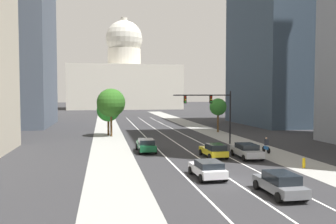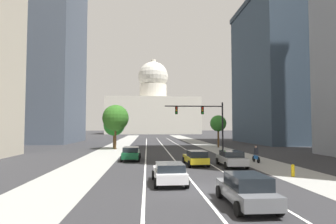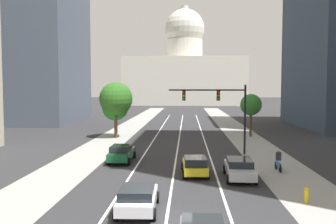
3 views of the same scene
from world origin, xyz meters
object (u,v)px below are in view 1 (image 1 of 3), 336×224
at_px(fire_hydrant, 304,163).
at_px(street_tree_near_right, 218,107).
at_px(street_tree_near_left, 111,103).
at_px(capitol_building, 124,79).
at_px(car_yellow, 214,150).
at_px(car_white, 208,169).
at_px(car_green, 146,145).
at_px(car_silver, 247,150).
at_px(street_tree_mid_left, 108,110).
at_px(cyclist, 266,145).
at_px(traffic_signal_mast, 213,106).
at_px(car_gray, 280,183).

height_order(fire_hydrant, street_tree_near_right, street_tree_near_right).
bearing_deg(street_tree_near_left, fire_hydrant, -58.45).
bearing_deg(capitol_building, car_yellow, -89.23).
bearing_deg(car_white, car_green, 12.44).
bearing_deg(car_silver, capitol_building, 3.88).
bearing_deg(car_white, car_yellow, -22.75).
distance_m(car_green, street_tree_mid_left, 17.26).
bearing_deg(cyclist, car_silver, 123.60).
relative_size(car_silver, street_tree_near_right, 0.83).
distance_m(car_yellow, street_tree_near_left, 22.44).
height_order(traffic_signal_mast, street_tree_near_right, traffic_signal_mast).
distance_m(car_gray, car_white, 6.14).
bearing_deg(car_yellow, fire_hydrant, -137.85).
bearing_deg(car_silver, car_green, 61.43).
bearing_deg(car_white, fire_hydrant, -79.76).
relative_size(capitol_building, traffic_signal_mast, 6.15).
height_order(car_green, street_tree_mid_left, street_tree_mid_left).
distance_m(car_white, street_tree_mid_left, 30.37).
distance_m(capitol_building, cyclist, 118.00).
height_order(cyclist, street_tree_near_right, street_tree_near_right).
bearing_deg(car_silver, car_gray, 167.43).
distance_m(capitol_building, car_green, 114.82).
bearing_deg(traffic_signal_mast, street_tree_mid_left, 136.21).
bearing_deg(street_tree_near_right, car_yellow, -109.73).
height_order(capitol_building, street_tree_near_right, capitol_building).
relative_size(capitol_building, street_tree_near_left, 6.40).
height_order(fire_hydrant, street_tree_mid_left, street_tree_mid_left).
bearing_deg(cyclist, car_green, 73.65).
relative_size(car_white, car_yellow, 0.98).
bearing_deg(car_green, cyclist, -102.83).
distance_m(capitol_building, car_gray, 132.74).
bearing_deg(car_yellow, car_gray, 177.52).
height_order(car_green, fire_hydrant, car_green).
height_order(car_silver, car_yellow, car_yellow).
bearing_deg(traffic_signal_mast, cyclist, -62.05).
bearing_deg(capitol_building, fire_hydrant, -86.46).
height_order(car_silver, fire_hydrant, car_silver).
height_order(street_tree_near_right, street_tree_near_left, street_tree_near_left).
relative_size(car_gray, cyclist, 2.58).
xyz_separation_m(capitol_building, traffic_signal_mast, (4.32, -109.95, -7.81)).
xyz_separation_m(traffic_signal_mast, cyclist, (3.81, -7.18, -4.02)).
height_order(capitol_building, car_yellow, capitol_building).
xyz_separation_m(car_gray, car_green, (-6.35, 18.10, -0.00)).
relative_size(car_gray, fire_hydrant, 4.87).
xyz_separation_m(car_silver, car_yellow, (-3.16, 0.85, -0.01)).
relative_size(fire_hydrant, street_tree_near_left, 0.13).
xyz_separation_m(car_silver, car_green, (-9.52, 5.53, 0.01)).
xyz_separation_m(car_yellow, street_tree_near_left, (-9.79, 19.72, 4.34)).
distance_m(capitol_building, fire_hydrant, 125.84).
bearing_deg(street_tree_mid_left, traffic_signal_mast, -43.79).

